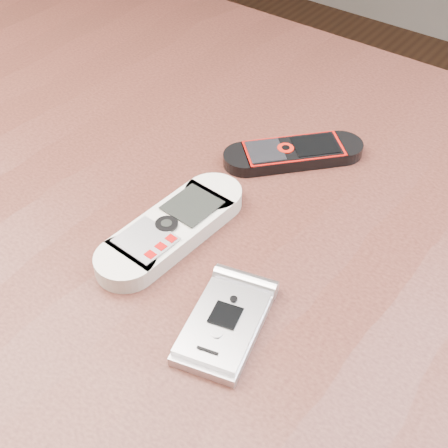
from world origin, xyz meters
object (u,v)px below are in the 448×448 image
at_px(table, 220,304).
at_px(nokia_white, 172,228).
at_px(motorola_razr, 224,323).
at_px(nokia_black_red, 294,153).

bearing_deg(table, nokia_white, -133.58).
distance_m(table, nokia_white, 0.12).
distance_m(table, motorola_razr, 0.16).
relative_size(nokia_white, nokia_black_red, 1.13).
bearing_deg(nokia_black_red, motorola_razr, -29.12).
height_order(nokia_black_red, motorola_razr, motorola_razr).
xyz_separation_m(table, motorola_razr, (0.07, -0.09, 0.11)).
distance_m(nokia_white, nokia_black_red, 0.16).
distance_m(nokia_white, motorola_razr, 0.12).
bearing_deg(nokia_white, table, 49.80).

